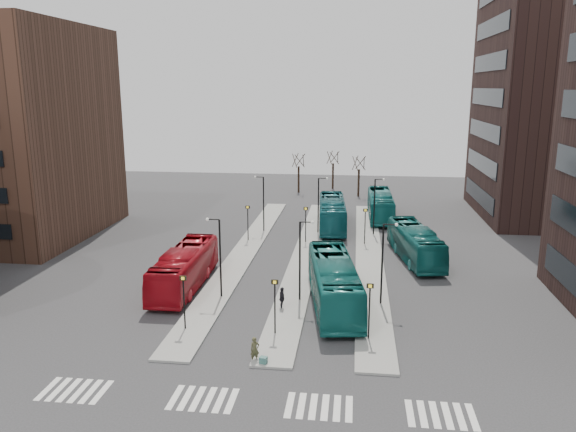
# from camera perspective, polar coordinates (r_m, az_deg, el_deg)

# --- Properties ---
(island_left) EXTENTS (2.50, 45.00, 0.15)m
(island_left) POSITION_cam_1_polar(r_m,az_deg,el_deg) (54.71, -4.45, -3.64)
(island_left) COLOR gray
(island_left) RESTS_ON ground
(island_mid) EXTENTS (2.50, 45.00, 0.15)m
(island_mid) POSITION_cam_1_polar(r_m,az_deg,el_deg) (53.88, 1.84, -3.87)
(island_mid) COLOR gray
(island_mid) RESTS_ON ground
(island_right) EXTENTS (2.50, 45.00, 0.15)m
(island_right) POSITION_cam_1_polar(r_m,az_deg,el_deg) (53.71, 8.24, -4.06)
(island_right) COLOR gray
(island_right) RESTS_ON ground
(suitcase) EXTENTS (0.49, 0.43, 0.53)m
(suitcase) POSITION_cam_1_polar(r_m,az_deg,el_deg) (33.49, -2.52, -14.52)
(suitcase) COLOR navy
(suitcase) RESTS_ON ground
(red_bus) EXTENTS (2.80, 11.60, 3.23)m
(red_bus) POSITION_cam_1_polar(r_m,az_deg,el_deg) (45.67, -10.46, -5.21)
(red_bus) COLOR #A60C17
(red_bus) RESTS_ON ground
(teal_bus_a) EXTENTS (4.75, 12.93, 3.52)m
(teal_bus_a) POSITION_cam_1_polar(r_m,az_deg,el_deg) (41.41, 4.67, -6.75)
(teal_bus_a) COLOR #13635F
(teal_bus_a) RESTS_ON ground
(teal_bus_b) EXTENTS (3.63, 12.36, 3.40)m
(teal_bus_b) POSITION_cam_1_polar(r_m,az_deg,el_deg) (63.86, 4.50, 0.30)
(teal_bus_b) COLOR #135B62
(teal_bus_b) RESTS_ON ground
(teal_bus_c) EXTENTS (4.56, 11.65, 3.17)m
(teal_bus_c) POSITION_cam_1_polar(r_m,az_deg,el_deg) (53.22, 12.79, -2.72)
(teal_bus_c) COLOR #125A58
(teal_bus_c) RESTS_ON ground
(teal_bus_d) EXTENTS (2.88, 11.75, 3.26)m
(teal_bus_d) POSITION_cam_1_polar(r_m,az_deg,el_deg) (69.12, 9.37, 1.09)
(teal_bus_d) COLOR #156D6C
(teal_bus_d) RESTS_ON ground
(traveller) EXTENTS (0.67, 0.60, 1.53)m
(traveller) POSITION_cam_1_polar(r_m,az_deg,el_deg) (33.70, -3.39, -13.39)
(traveller) COLOR #46462A
(traveller) RESTS_ON ground
(commuter_a) EXTENTS (1.01, 0.86, 1.84)m
(commuter_a) POSITION_cam_1_polar(r_m,az_deg,el_deg) (42.65, -13.22, -7.67)
(commuter_a) COLOR black
(commuter_a) RESTS_ON ground
(commuter_b) EXTENTS (0.67, 1.07, 1.70)m
(commuter_b) POSITION_cam_1_polar(r_m,az_deg,el_deg) (40.79, -0.61, -8.39)
(commuter_b) COLOR black
(commuter_b) RESTS_ON ground
(commuter_c) EXTENTS (0.87, 1.18, 1.63)m
(commuter_c) POSITION_cam_1_polar(r_m,az_deg,el_deg) (41.12, 3.73, -8.28)
(commuter_c) COLOR black
(commuter_c) RESTS_ON ground
(crosswalk_stripes) EXTENTS (22.35, 2.40, 0.01)m
(crosswalk_stripes) POSITION_cam_1_polar(r_m,az_deg,el_deg) (30.22, -3.31, -18.39)
(crosswalk_stripes) COLOR silver
(crosswalk_stripes) RESTS_ON ground
(tower_far) EXTENTS (20.12, 20.00, 30.00)m
(tower_far) POSITION_cam_1_polar(r_m,az_deg,el_deg) (75.77, 27.12, 11.09)
(tower_far) COLOR black
(tower_far) RESTS_ON ground
(sign_poles) EXTENTS (12.45, 22.12, 3.65)m
(sign_poles) POSITION_cam_1_polar(r_m,az_deg,el_deg) (46.57, 0.60, -3.60)
(sign_poles) COLOR black
(sign_poles) RESTS_ON ground
(lamp_posts) EXTENTS (14.04, 20.24, 6.12)m
(lamp_posts) POSITION_cam_1_polar(r_m,az_deg,el_deg) (50.98, 2.38, -0.78)
(lamp_posts) COLOR black
(lamp_posts) RESTS_ON ground
(bare_trees) EXTENTS (10.97, 8.14, 5.90)m
(bare_trees) POSITION_cam_1_polar(r_m,az_deg,el_deg) (85.11, 4.27, 4.21)
(bare_trees) COLOR black
(bare_trees) RESTS_ON ground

